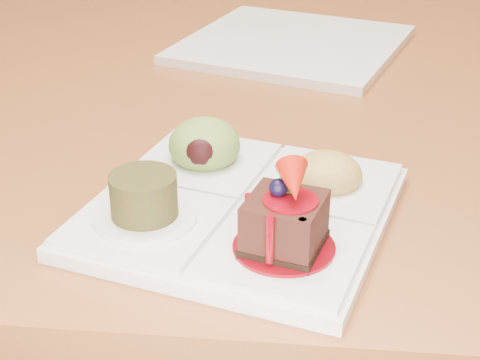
{
  "coord_description": "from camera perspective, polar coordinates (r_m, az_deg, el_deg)",
  "views": [
    {
      "loc": [
        0.05,
        -1.26,
        1.06
      ],
      "look_at": [
        -0.0,
        -0.75,
        0.79
      ],
      "focal_mm": 55.0,
      "sensor_mm": 36.0,
      "label": 1
    }
  ],
  "objects": [
    {
      "name": "dining_table",
      "position": [
        1.31,
        3.46,
        11.36
      ],
      "size": [
        1.0,
        1.8,
        0.75
      ],
      "color": "#9C5728",
      "rests_on": "ground"
    },
    {
      "name": "ground",
      "position": [
        1.64,
        2.77,
        -12.12
      ],
      "size": [
        6.0,
        6.0,
        0.0
      ],
      "primitive_type": "plane",
      "color": "#542F18"
    },
    {
      "name": "sampler_plate",
      "position": [
        0.59,
        -0.02,
        -1.27
      ],
      "size": [
        0.28,
        0.28,
        0.09
      ],
      "rotation": [
        0.0,
        0.0,
        -0.28
      ],
      "color": "silver",
      "rests_on": "dining_table"
    },
    {
      "name": "second_plate",
      "position": [
        1.01,
        4.09,
        10.45
      ],
      "size": [
        0.34,
        0.34,
        0.01
      ],
      "primitive_type": "cube",
      "rotation": [
        0.0,
        0.0,
        -0.33
      ],
      "color": "silver",
      "rests_on": "dining_table"
    }
  ]
}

